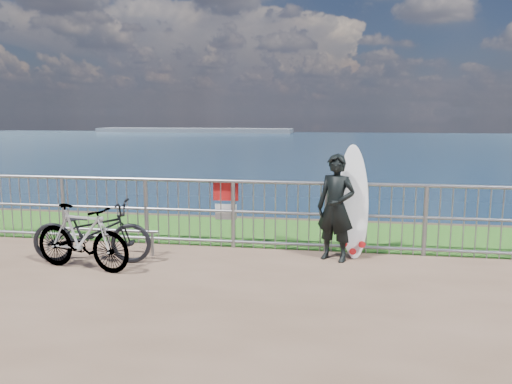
% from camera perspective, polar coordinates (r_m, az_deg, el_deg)
% --- Properties ---
extents(grass_strip, '(120.00, 120.00, 0.00)m').
position_cam_1_polar(grass_strip, '(9.24, 1.89, -4.62)').
color(grass_strip, '#255F1A').
rests_on(grass_strip, ground).
extents(seascape, '(260.00, 260.00, 5.00)m').
position_cam_1_polar(seascape, '(160.24, -6.95, 6.82)').
color(seascape, brown).
rests_on(seascape, ground).
extents(railing, '(10.06, 0.10, 1.13)m').
position_cam_1_polar(railing, '(8.05, 0.97, -2.52)').
color(railing, gray).
rests_on(railing, ground).
extents(surfer, '(0.69, 0.59, 1.60)m').
position_cam_1_polar(surfer, '(7.50, 9.11, -1.78)').
color(surfer, black).
rests_on(surfer, ground).
extents(surfboard, '(0.52, 0.48, 1.73)m').
position_cam_1_polar(surfboard, '(7.74, 11.11, -1.53)').
color(surfboard, white).
rests_on(surfboard, ground).
extents(bicycle_near, '(1.82, 0.84, 0.92)m').
position_cam_1_polar(bicycle_near, '(7.74, -18.26, -4.34)').
color(bicycle_near, black).
rests_on(bicycle_near, ground).
extents(bicycle_far, '(1.61, 0.73, 0.93)m').
position_cam_1_polar(bicycle_far, '(7.43, -19.30, -4.92)').
color(bicycle_far, black).
rests_on(bicycle_far, ground).
extents(bike_rack, '(1.97, 0.05, 0.41)m').
position_cam_1_polar(bike_rack, '(8.23, -17.55, -4.42)').
color(bike_rack, gray).
rests_on(bike_rack, ground).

